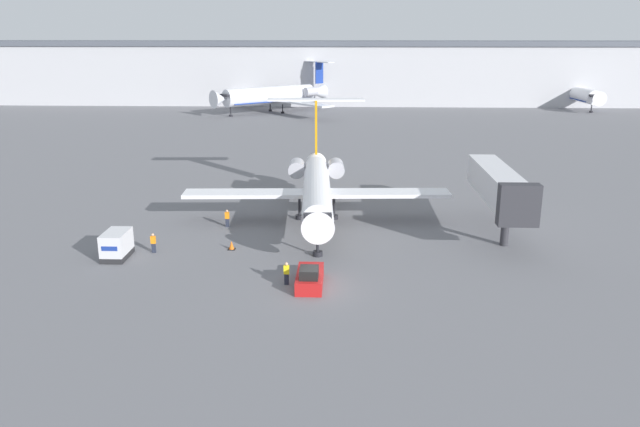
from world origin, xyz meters
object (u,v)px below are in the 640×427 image
object	(u,v)px
airplane_main	(317,186)
pushback_tug	(310,278)
traffic_cone_left	(232,245)
airplane_parked_far_right	(273,95)
worker_on_apron	(153,243)
airplane_parked_far_left	(569,92)
worker_by_wing	(227,218)
worker_near_tug	(286,273)
jet_bridge	(499,186)
luggage_cart	(117,245)

from	to	relation	value
airplane_main	pushback_tug	distance (m)	16.51
traffic_cone_left	airplane_parked_far_right	world-z (taller)	airplane_parked_far_right
airplane_main	worker_on_apron	world-z (taller)	airplane_main
airplane_parked_far_left	airplane_parked_far_right	bearing A→B (deg)	-167.23
worker_by_wing	airplane_parked_far_left	bearing A→B (deg)	57.10
airplane_parked_far_left	worker_near_tug	bearing A→B (deg)	-117.09
airplane_main	worker_by_wing	world-z (taller)	airplane_main
traffic_cone_left	worker_by_wing	bearing A→B (deg)	103.41
airplane_parked_far_left	jet_bridge	bearing A→B (deg)	-111.81
worker_near_tug	airplane_parked_far_right	size ratio (longest dim) A/B	0.05
worker_by_wing	luggage_cart	bearing A→B (deg)	-130.45
luggage_cart	worker_by_wing	bearing A→B (deg)	49.55
luggage_cart	jet_bridge	size ratio (longest dim) A/B	0.21
airplane_main	traffic_cone_left	distance (m)	11.49
airplane_main	airplane_parked_far_left	size ratio (longest dim) A/B	0.66
airplane_main	luggage_cart	distance (m)	19.36
pushback_tug	worker_near_tug	world-z (taller)	worker_near_tug
worker_near_tug	pushback_tug	bearing A→B (deg)	-5.03
worker_on_apron	airplane_parked_far_left	xyz separation A→B (m)	(70.66, 109.09, 2.54)
airplane_parked_far_left	jet_bridge	xyz separation A→B (m)	(-41.18, -102.93, 1.05)
airplane_parked_far_left	airplane_main	bearing A→B (deg)	-120.09
worker_on_apron	traffic_cone_left	world-z (taller)	worker_on_apron
airplane_main	worker_by_wing	size ratio (longest dim) A/B	15.39
worker_by_wing	traffic_cone_left	world-z (taller)	worker_by_wing
luggage_cart	pushback_tug	bearing A→B (deg)	-17.95
worker_by_wing	worker_on_apron	xyz separation A→B (m)	(-4.81, -7.31, 0.01)
traffic_cone_left	airplane_parked_far_right	size ratio (longest dim) A/B	0.02
worker_on_apron	traffic_cone_left	bearing A→B (deg)	9.26
worker_on_apron	airplane_parked_far_left	bearing A→B (deg)	57.07
airplane_parked_far_right	airplane_main	bearing A→B (deg)	-80.76
luggage_cart	worker_near_tug	size ratio (longest dim) A/B	1.84
airplane_parked_far_left	airplane_parked_far_right	world-z (taller)	airplane_parked_far_right
luggage_cart	worker_on_apron	size ratio (longest dim) A/B	1.88
airplane_parked_far_right	worker_on_apron	bearing A→B (deg)	-89.73
worker_on_apron	jet_bridge	distance (m)	30.33
airplane_main	luggage_cart	world-z (taller)	airplane_main
airplane_main	traffic_cone_left	world-z (taller)	airplane_main
luggage_cart	jet_bridge	distance (m)	33.09
worker_on_apron	airplane_parked_far_left	distance (m)	130.00
pushback_tug	airplane_parked_far_right	size ratio (longest dim) A/B	0.14
airplane_main	worker_near_tug	bearing A→B (deg)	-95.25
pushback_tug	worker_by_wing	distance (m)	16.22
worker_by_wing	airplane_parked_far_left	distance (m)	121.25
luggage_cart	worker_on_apron	distance (m)	2.91
worker_near_tug	jet_bridge	world-z (taller)	jet_bridge
worker_near_tug	worker_by_wing	distance (m)	15.26
traffic_cone_left	airplane_parked_far_left	distance (m)	125.81
pushback_tug	airplane_parked_far_left	size ratio (longest dim) A/B	0.11
worker_on_apron	jet_bridge	world-z (taller)	jet_bridge
airplane_main	airplane_parked_far_right	world-z (taller)	airplane_parked_far_right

